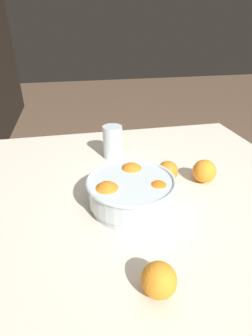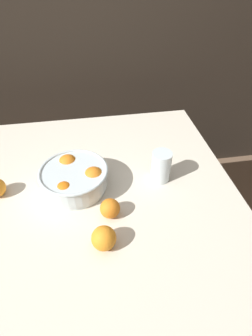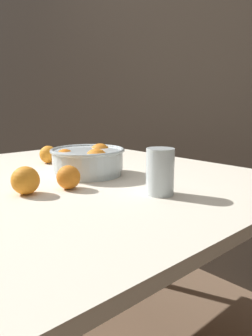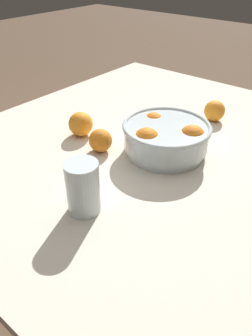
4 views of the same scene
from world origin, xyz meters
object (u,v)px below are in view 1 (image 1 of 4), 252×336
object	(u,v)px
orange_loose_near_bowl	(168,171)
orange_loose_aside	(159,280)
orange_loose_front	(204,171)
fruit_bowl	(131,191)
juice_glass	(113,143)

from	to	relation	value
orange_loose_near_bowl	orange_loose_aside	distance (m)	0.43
orange_loose_near_bowl	orange_loose_aside	size ratio (longest dim) A/B	0.97
orange_loose_near_bowl	orange_loose_aside	bearing A→B (deg)	157.87
orange_loose_front	fruit_bowl	bearing A→B (deg)	106.52
juice_glass	orange_loose_front	xyz separation A→B (m)	(-0.25, -0.27, -0.02)
fruit_bowl	orange_loose_front	world-z (taller)	fruit_bowl
fruit_bowl	orange_loose_near_bowl	world-z (taller)	fruit_bowl
fruit_bowl	juice_glass	size ratio (longest dim) A/B	2.01
orange_loose_front	juice_glass	bearing A→B (deg)	47.07
orange_loose_near_bowl	orange_loose_front	size ratio (longest dim) A/B	0.89
orange_loose_front	orange_loose_aside	size ratio (longest dim) A/B	1.08
fruit_bowl	orange_loose_aside	world-z (taller)	fruit_bowl
fruit_bowl	orange_loose_near_bowl	size ratio (longest dim) A/B	3.68
juice_glass	orange_loose_front	distance (m)	0.36
juice_glass	orange_loose_aside	size ratio (longest dim) A/B	1.78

